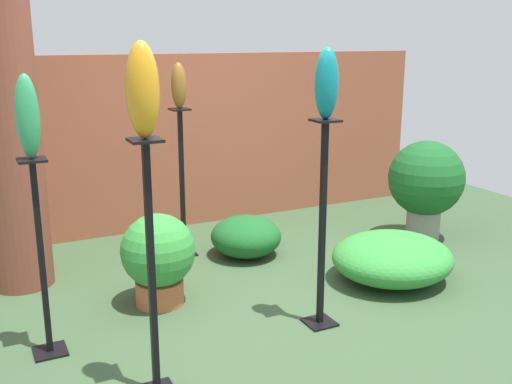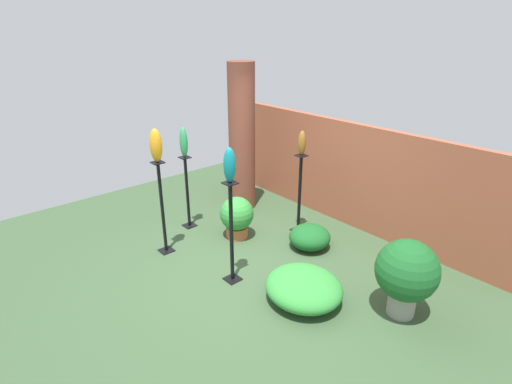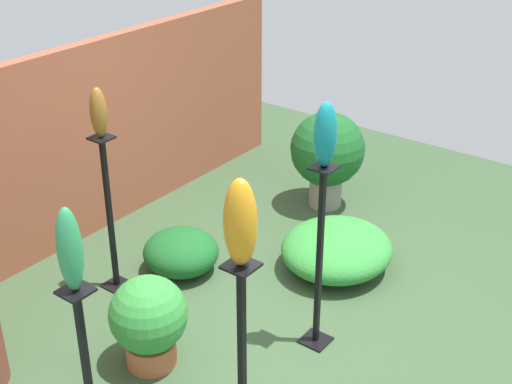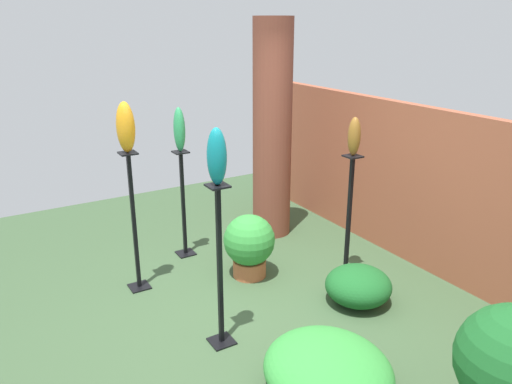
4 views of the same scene
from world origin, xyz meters
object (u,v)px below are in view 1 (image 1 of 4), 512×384
brick_pillar (7,119)px  pedestal_teal (322,234)px  art_vase_amber (143,90)px  art_vase_teal (327,84)px  potted_plant_near_pillar (158,256)px  pedestal_jade (42,268)px  art_vase_bronze (179,86)px  pedestal_bronze (182,189)px  pedestal_amber (152,282)px  art_vase_jade (28,117)px  potted_plant_mid_right (426,182)px

brick_pillar → pedestal_teal: size_ratio=1.87×
art_vase_amber → art_vase_teal: bearing=13.5°
brick_pillar → potted_plant_near_pillar: 1.53m
pedestal_teal → potted_plant_near_pillar: 1.23m
pedestal_jade → pedestal_teal: bearing=-13.6°
art_vase_amber → art_vase_bronze: bearing=66.3°
art_vase_amber → potted_plant_near_pillar: art_vase_amber is taller
brick_pillar → art_vase_teal: brick_pillar is taller
pedestal_bronze → pedestal_amber: bearing=-113.7°
art_vase_jade → potted_plant_near_pillar: (0.84, 0.38, -1.11)m
brick_pillar → pedestal_amber: bearing=-75.4°
art_vase_teal → art_vase_jade: bearing=166.4°
pedestal_amber → potted_plant_mid_right: (3.12, 1.38, -0.09)m
pedestal_jade → potted_plant_mid_right: size_ratio=1.28×
pedestal_amber → potted_plant_mid_right: 3.41m
pedestal_amber → brick_pillar: bearing=104.6°
pedestal_jade → pedestal_amber: (0.47, -0.72, 0.09)m
brick_pillar → pedestal_jade: brick_pillar is taller
art_vase_jade → art_vase_amber: bearing=-56.7°
art_vase_jade → pedestal_bronze: bearing=43.6°
brick_pillar → pedestal_teal: bearing=-42.8°
art_vase_bronze → pedestal_teal: bearing=-77.4°
art_vase_bronze → pedestal_amber: bearing=-113.7°
pedestal_bronze → potted_plant_mid_right: pedestal_bronze is taller
potted_plant_near_pillar → pedestal_bronze: bearing=60.5°
pedestal_jade → art_vase_bronze: size_ratio=3.21×
brick_pillar → potted_plant_mid_right: 3.74m
pedestal_teal → art_vase_jade: 1.96m
art_vase_teal → potted_plant_near_pillar: 1.74m
art_vase_teal → art_vase_bronze: bearing=102.6°
art_vase_bronze → potted_plant_mid_right: art_vase_bronze is taller
art_vase_jade → potted_plant_mid_right: bearing=10.5°
pedestal_bronze → art_vase_bronze: bearing=104.0°
pedestal_bronze → pedestal_teal: bearing=-77.4°
art_vase_teal → art_vase_jade: size_ratio=0.92×
art_vase_jade → art_vase_bronze: (1.35, 1.28, 0.04)m
pedestal_amber → art_vase_jade: (-0.47, 0.72, 0.82)m
art_vase_teal → art_vase_bronze: art_vase_teal is taller
pedestal_teal → potted_plant_mid_right: 2.16m
pedestal_bronze → potted_plant_mid_right: size_ratio=1.37×
pedestal_teal → potted_plant_mid_right: pedestal_teal is taller
art_vase_jade → art_vase_bronze: 1.86m
brick_pillar → art_vase_amber: bearing=-75.4°
pedestal_jade → art_vase_amber: 1.39m
pedestal_jade → art_vase_teal: 2.07m
art_vase_bronze → art_vase_amber: bearing=-113.7°
pedestal_jade → art_vase_teal: art_vase_teal is taller
brick_pillar → art_vase_bronze: bearing=2.8°
pedestal_amber → potted_plant_mid_right: bearing=23.9°
pedestal_teal → art_vase_jade: size_ratio=2.93×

